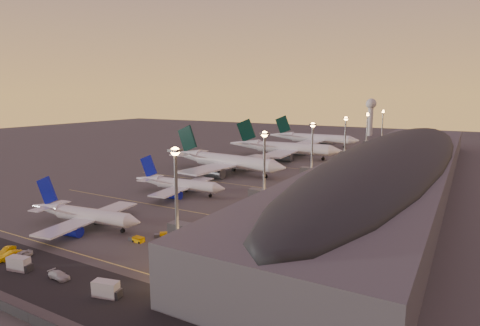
# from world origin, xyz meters

# --- Properties ---
(ground) EXTENTS (700.00, 700.00, 0.00)m
(ground) POSITION_xyz_m (0.00, 0.00, 0.00)
(ground) COLOR #3F3C3A
(airliner_narrow_south) EXTENTS (37.49, 33.75, 13.39)m
(airliner_narrow_south) POSITION_xyz_m (-3.72, -31.44, 3.46)
(airliner_narrow_south) COLOR silver
(airliner_narrow_south) RESTS_ON ground
(airliner_narrow_north) EXTENTS (38.21, 34.28, 13.64)m
(airliner_narrow_north) POSITION_xyz_m (-4.75, 11.41, 3.53)
(airliner_narrow_north) COLOR silver
(airliner_narrow_north) RESTS_ON ground
(airliner_wide_near) EXTENTS (66.44, 60.86, 21.25)m
(airliner_wide_near) POSITION_xyz_m (-12.07, 54.32, 5.47)
(airliner_wide_near) COLOR silver
(airliner_wide_near) RESTS_ON ground
(airliner_wide_mid) EXTENTS (68.21, 62.22, 21.82)m
(airliner_wide_mid) POSITION_xyz_m (-6.15, 109.18, 5.62)
(airliner_wide_mid) COLOR silver
(airliner_wide_mid) RESTS_ON ground
(airliner_wide_far) EXTENTS (65.45, 59.33, 21.02)m
(airliner_wide_far) POSITION_xyz_m (-9.41, 167.54, 5.41)
(airliner_wide_far) COLOR silver
(airliner_wide_far) RESTS_ON ground
(terminal_building) EXTENTS (56.35, 255.00, 17.46)m
(terminal_building) POSITION_xyz_m (61.84, 72.47, 8.78)
(terminal_building) COLOR #505055
(terminal_building) RESTS_ON ground
(light_masts) EXTENTS (2.20, 217.20, 25.90)m
(light_masts) POSITION_xyz_m (36.00, 65.00, 17.55)
(light_masts) COLOR slate
(light_masts) RESTS_ON ground
(radar_tower) EXTENTS (9.00, 9.00, 32.50)m
(radar_tower) POSITION_xyz_m (10.00, 260.00, 21.87)
(radar_tower) COLOR silver
(radar_tower) RESTS_ON ground
(service_lane) EXTENTS (260.00, 16.00, 0.01)m
(service_lane) POSITION_xyz_m (0.00, -56.00, 0.01)
(service_lane) COLOR black
(service_lane) RESTS_ON ground
(lane_markings) EXTENTS (90.00, 180.36, 0.00)m
(lane_markings) POSITION_xyz_m (0.00, 40.00, 0.01)
(lane_markings) COLOR #D8C659
(lane_markings) RESTS_ON ground
(baggage_tug_a) EXTENTS (4.30, 2.00, 1.26)m
(baggage_tug_a) POSITION_xyz_m (16.97, -32.52, 0.58)
(baggage_tug_a) COLOR #E1A100
(baggage_tug_a) RESTS_ON ground
(baggage_tug_b) EXTENTS (3.95, 3.60, 1.15)m
(baggage_tug_b) POSITION_xyz_m (20.38, -26.75, 0.53)
(baggage_tug_b) COLOR #E1A100
(baggage_tug_b) RESTS_ON ground
(catering_truck_a) EXTENTS (5.46, 2.98, 2.90)m
(catering_truck_a) POSITION_xyz_m (7.80, -56.94, 1.36)
(catering_truck_a) COLOR silver
(catering_truck_a) RESTS_ON ground
(catering_truck_b) EXTENTS (5.56, 3.18, 2.94)m
(catering_truck_b) POSITION_xyz_m (32.17, -55.60, 1.38)
(catering_truck_b) COLOR silver
(catering_truck_b) RESTS_ON ground
(service_van_b) EXTENTS (2.97, 4.56, 1.42)m
(service_van_b) POSITION_xyz_m (-3.72, -52.99, 0.71)
(service_van_b) COLOR #E1A100
(service_van_b) RESTS_ON ground
(service_van_c) EXTENTS (2.97, 5.49, 1.77)m
(service_van_c) POSITION_xyz_m (2.44, -53.47, 0.89)
(service_van_c) COLOR silver
(service_van_c) RESTS_ON ground
(service_van_d) EXTENTS (2.88, 5.66, 1.78)m
(service_van_d) POSITION_xyz_m (0.43, -54.63, 0.89)
(service_van_d) COLOR #E1A100
(service_van_d) RESTS_ON ground
(service_van_e) EXTENTS (5.21, 2.28, 1.49)m
(service_van_e) POSITION_xyz_m (18.27, -55.41, 0.75)
(service_van_e) COLOR silver
(service_van_e) RESTS_ON ground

